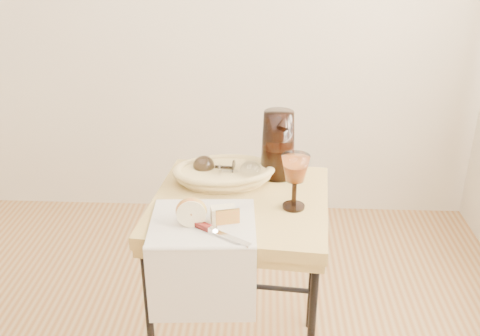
# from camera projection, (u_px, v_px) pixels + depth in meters

# --- Properties ---
(side_table) EXTENTS (0.62, 0.62, 0.72)m
(side_table) POSITION_uv_depth(u_px,v_px,m) (240.00, 288.00, 1.91)
(side_table) COLOR brown
(side_table) RESTS_ON floor
(tea_towel) EXTENTS (0.33, 0.30, 0.01)m
(tea_towel) POSITION_uv_depth(u_px,v_px,m) (203.00, 222.00, 1.61)
(tea_towel) COLOR beige
(tea_towel) RESTS_ON side_table
(bread_basket) EXTENTS (0.35, 0.27, 0.05)m
(bread_basket) POSITION_uv_depth(u_px,v_px,m) (224.00, 175.00, 1.86)
(bread_basket) COLOR #AB883D
(bread_basket) RESTS_ON side_table
(goblet_lying_a) EXTENTS (0.13, 0.09, 0.08)m
(goblet_lying_a) POSITION_uv_depth(u_px,v_px,m) (216.00, 167.00, 1.86)
(goblet_lying_a) COLOR #3A2C21
(goblet_lying_a) RESTS_ON bread_basket
(goblet_lying_b) EXTENTS (0.13, 0.08, 0.07)m
(goblet_lying_b) POSITION_uv_depth(u_px,v_px,m) (237.00, 172.00, 1.83)
(goblet_lying_b) COLOR white
(goblet_lying_b) RESTS_ON bread_basket
(pitcher) EXTENTS (0.23, 0.28, 0.28)m
(pitcher) POSITION_uv_depth(u_px,v_px,m) (278.00, 144.00, 1.87)
(pitcher) COLOR black
(pitcher) RESTS_ON side_table
(wine_goblet) EXTENTS (0.11, 0.11, 0.18)m
(wine_goblet) POSITION_uv_depth(u_px,v_px,m) (295.00, 182.00, 1.66)
(wine_goblet) COLOR white
(wine_goblet) RESTS_ON side_table
(apple_half) EXTENTS (0.10, 0.06, 0.09)m
(apple_half) POSITION_uv_depth(u_px,v_px,m) (191.00, 211.00, 1.58)
(apple_half) COLOR #B73421
(apple_half) RESTS_ON tea_towel
(apple_wedge) EXTENTS (0.08, 0.06, 0.05)m
(apple_wedge) POSITION_uv_depth(u_px,v_px,m) (223.00, 214.00, 1.60)
(apple_wedge) COLOR beige
(apple_wedge) RESTS_ON tea_towel
(table_knife) EXTENTS (0.20, 0.14, 0.02)m
(table_knife) POSITION_uv_depth(u_px,v_px,m) (215.00, 231.00, 1.55)
(table_knife) COLOR silver
(table_knife) RESTS_ON tea_towel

